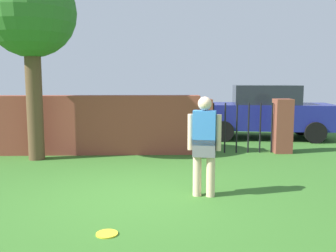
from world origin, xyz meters
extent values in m
plane|color=#336623|center=(0.00, 0.00, 0.00)|extent=(40.00, 40.00, 0.00)
cube|color=brown|center=(-1.50, 3.62, 0.75)|extent=(5.83, 0.50, 1.49)
cylinder|color=brown|center=(-2.54, 2.97, 1.43)|extent=(0.37, 0.37, 2.86)
sphere|color=#337028|center=(-2.54, 2.97, 3.43)|extent=(2.07, 2.07, 2.07)
cylinder|color=beige|center=(1.20, 0.02, 0.42)|extent=(0.14, 0.14, 0.85)
cylinder|color=beige|center=(0.99, 0.07, 0.42)|extent=(0.14, 0.14, 0.85)
cube|color=slate|center=(1.09, 0.04, 0.80)|extent=(0.40, 0.29, 0.28)
cube|color=#3372BF|center=(1.09, 0.04, 1.12)|extent=(0.40, 0.29, 0.55)
sphere|color=beige|center=(1.09, 0.04, 1.51)|extent=(0.22, 0.22, 0.22)
cylinder|color=beige|center=(1.31, 0.00, 1.05)|extent=(0.09, 0.09, 0.58)
cylinder|color=beige|center=(0.87, 0.09, 1.05)|extent=(0.09, 0.09, 0.58)
cube|color=brown|center=(1.51, 3.62, 0.70)|extent=(0.44, 0.44, 1.40)
cube|color=brown|center=(3.58, 3.62, 0.70)|extent=(0.44, 0.44, 1.40)
cylinder|color=black|center=(1.78, 3.62, 0.65)|extent=(0.04, 0.04, 1.30)
cylinder|color=black|center=(2.09, 3.62, 0.65)|extent=(0.04, 0.04, 1.30)
cylinder|color=black|center=(2.40, 3.62, 0.65)|extent=(0.04, 0.04, 1.30)
cylinder|color=black|center=(2.70, 3.62, 0.65)|extent=(0.04, 0.04, 1.30)
cylinder|color=black|center=(3.01, 3.62, 0.65)|extent=(0.04, 0.04, 1.30)
cylinder|color=black|center=(3.31, 3.62, 0.65)|extent=(0.04, 0.04, 1.30)
cube|color=navy|center=(3.84, 6.05, 0.72)|extent=(4.39, 2.24, 0.80)
cube|color=#1E2328|center=(3.84, 6.05, 1.42)|extent=(2.18, 1.75, 0.60)
cylinder|color=black|center=(5.30, 6.71, 0.32)|extent=(0.66, 0.30, 0.64)
cylinder|color=black|center=(5.08, 5.03, 0.32)|extent=(0.66, 0.30, 0.64)
cylinder|color=black|center=(2.59, 7.07, 0.32)|extent=(0.66, 0.30, 0.64)
cylinder|color=black|center=(2.37, 5.38, 0.32)|extent=(0.66, 0.30, 0.64)
cylinder|color=yellow|center=(-0.28, -1.44, 0.01)|extent=(0.27, 0.27, 0.02)
camera|label=1|loc=(0.34, -5.77, 1.88)|focal=39.44mm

